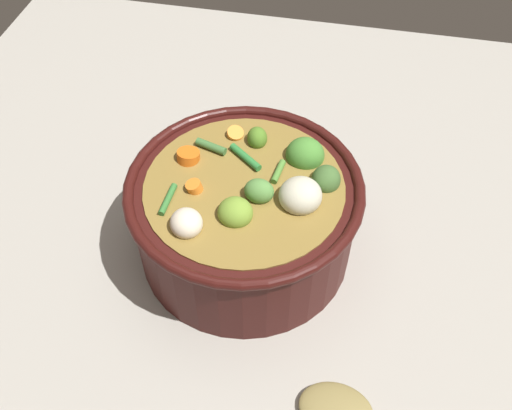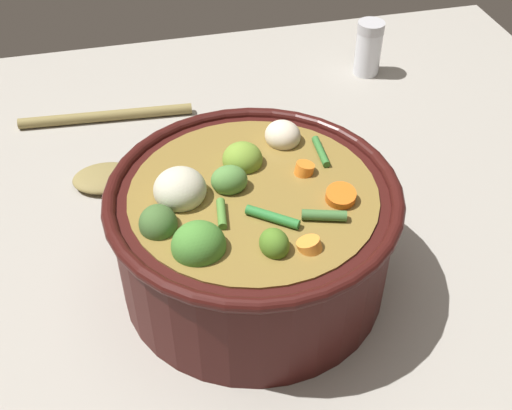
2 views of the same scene
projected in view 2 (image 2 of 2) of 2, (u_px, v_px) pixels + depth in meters
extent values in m
plane|color=#9E998E|center=(254.00, 278.00, 0.68)|extent=(1.10, 1.10, 0.00)
cylinder|color=#38110F|center=(253.00, 238.00, 0.64)|extent=(0.27, 0.27, 0.12)
torus|color=#38110F|center=(253.00, 194.00, 0.60)|extent=(0.28, 0.28, 0.01)
cylinder|color=olive|center=(253.00, 235.00, 0.64)|extent=(0.23, 0.23, 0.11)
ellipsoid|color=#4E7B24|center=(278.00, 243.00, 0.54)|extent=(0.04, 0.03, 0.03)
ellipsoid|color=#41662F|center=(158.00, 224.00, 0.57)|extent=(0.04, 0.03, 0.03)
ellipsoid|color=olive|center=(245.00, 159.00, 0.63)|extent=(0.05, 0.05, 0.03)
ellipsoid|color=#488732|center=(199.00, 246.00, 0.55)|extent=(0.04, 0.05, 0.04)
ellipsoid|color=#54883F|center=(229.00, 180.00, 0.60)|extent=(0.03, 0.04, 0.03)
cylinder|color=orange|center=(309.00, 246.00, 0.55)|extent=(0.03, 0.03, 0.02)
cylinder|color=orange|center=(340.00, 198.00, 0.59)|extent=(0.04, 0.03, 0.02)
cylinder|color=orange|center=(304.00, 171.00, 0.62)|extent=(0.02, 0.03, 0.02)
ellipsoid|color=beige|center=(180.00, 190.00, 0.59)|extent=(0.07, 0.07, 0.04)
ellipsoid|color=beige|center=(283.00, 136.00, 0.66)|extent=(0.05, 0.05, 0.03)
cylinder|color=#2E7C36|center=(272.00, 217.00, 0.57)|extent=(0.04, 0.04, 0.01)
cylinder|color=#4E8333|center=(222.00, 214.00, 0.58)|extent=(0.04, 0.01, 0.01)
cylinder|color=#417137|center=(324.00, 215.00, 0.57)|extent=(0.02, 0.04, 0.01)
cylinder|color=#357331|center=(321.00, 151.00, 0.64)|extent=(0.04, 0.01, 0.01)
ellipsoid|color=olive|center=(105.00, 178.00, 0.79)|extent=(0.07, 0.08, 0.02)
cylinder|color=olive|center=(106.00, 116.00, 0.90)|extent=(0.03, 0.24, 0.01)
cylinder|color=silver|center=(368.00, 53.00, 0.98)|extent=(0.04, 0.04, 0.07)
cylinder|color=#B7B7BC|center=(371.00, 27.00, 0.95)|extent=(0.04, 0.04, 0.01)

